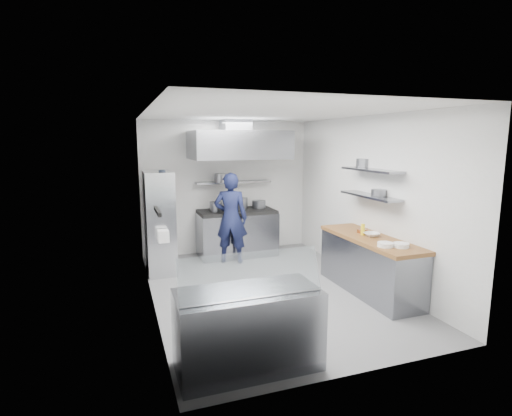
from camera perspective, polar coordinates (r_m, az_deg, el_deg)
name	(u,v)px	position (r m, az deg, el deg)	size (l,w,h in m)	color
floor	(268,290)	(6.59, 1.76, -11.62)	(5.00, 5.00, 0.00)	slate
ceiling	(269,113)	(6.16, 1.89, 13.46)	(5.00, 5.00, 0.00)	silver
wall_back	(227,187)	(8.58, -4.19, 2.99)	(3.60, 0.02, 2.80)	white
wall_front	(361,243)	(4.04, 14.72, -4.86)	(3.60, 0.02, 2.80)	white
wall_left	(150,211)	(5.83, -14.93, -0.45)	(5.00, 0.02, 2.80)	white
wall_right	(367,199)	(7.06, 15.58, 1.24)	(5.00, 0.02, 2.80)	white
gas_range	(237,234)	(8.39, -2.74, -3.73)	(1.60, 0.80, 0.90)	gray
cooktop	(237,212)	(8.29, -2.77, -0.50)	(1.57, 0.78, 0.06)	black
stock_pot_left	(216,207)	(8.14, -5.74, 0.20)	(0.25, 0.25, 0.20)	slate
stock_pot_mid	(240,203)	(8.39, -2.34, 0.65)	(0.34, 0.34, 0.24)	slate
stock_pot_right	(259,204)	(8.53, 0.41, 0.54)	(0.29, 0.29, 0.16)	slate
over_range_shelf	(233,182)	(8.44, -3.26, 3.71)	(1.60, 0.30, 0.04)	gray
shelf_pot_a	(220,178)	(8.22, -5.11, 4.30)	(0.25, 0.25, 0.18)	slate
extractor_hood	(239,145)	(8.00, -2.49, 8.99)	(1.90, 1.15, 0.55)	gray
hood_duct	(235,126)	(8.22, -2.97, 11.66)	(0.55, 0.55, 0.24)	slate
red_firebox	(168,189)	(8.28, -12.47, 2.69)	(0.22, 0.10, 0.26)	red
chef	(231,218)	(7.80, -3.63, -1.44)	(0.65, 0.43, 1.78)	#14193C
wire_rack	(159,222)	(7.46, -13.64, -1.96)	(0.50, 0.90, 1.85)	silver
rack_bin_a	(163,236)	(6.91, -13.10, -3.92)	(0.18, 0.22, 0.20)	white
rack_bin_b	(159,202)	(7.30, -13.68, 0.78)	(0.14, 0.19, 0.16)	yellow
rack_jar	(162,175)	(7.03, -13.26, 4.58)	(0.12, 0.12, 0.18)	black
knife_strip	(158,211)	(4.92, -13.88, -0.46)	(0.04, 0.55, 0.05)	black
prep_counter_base	(369,266)	(6.62, 15.87, -8.04)	(0.62, 2.00, 0.84)	gray
prep_counter_top	(371,239)	(6.50, 16.06, -4.26)	(0.65, 2.04, 0.06)	brown
plate_stack_a	(401,245)	(6.01, 20.03, -5.01)	(0.22, 0.22, 0.06)	white
plate_stack_b	(385,245)	(5.96, 18.00, -5.00)	(0.22, 0.22, 0.06)	white
copper_pan	(362,231)	(6.75, 14.96, -3.18)	(0.17, 0.17, 0.06)	#B36632
squeeze_bottle	(363,229)	(6.57, 15.01, -2.98)	(0.06, 0.06, 0.18)	yellow
mixing_bowl	(371,234)	(6.54, 16.16, -3.65)	(0.24, 0.24, 0.06)	white
wall_shelf_lower	(370,196)	(6.72, 15.95, 1.66)	(0.30, 1.30, 0.04)	gray
wall_shelf_upper	(371,170)	(6.67, 16.12, 5.23)	(0.30, 1.30, 0.04)	gray
shelf_pot_c	(379,193)	(6.63, 17.12, 2.12)	(0.24, 0.24, 0.10)	slate
shelf_pot_d	(364,163)	(7.14, 15.24, 6.26)	(0.28, 0.28, 0.14)	slate
display_case	(248,329)	(4.39, -1.18, -16.96)	(1.50, 0.70, 0.85)	gray
display_glass	(251,274)	(4.03, -0.68, -9.46)	(1.47, 0.02, 0.45)	silver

